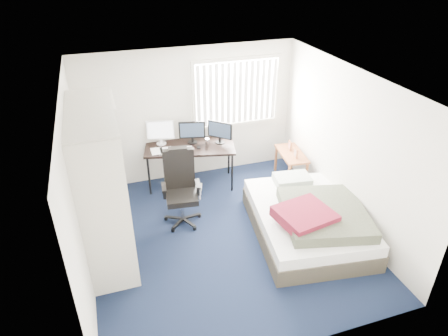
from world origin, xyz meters
TOP-DOWN VIEW (x-y plane):
  - ground at (0.00, 0.00)m, footprint 4.20×4.20m
  - room_shell at (0.00, 0.00)m, footprint 4.20×4.20m
  - window_assembly at (0.90, 2.04)m, footprint 1.72×0.09m
  - closet at (-1.67, 0.27)m, footprint 0.64×1.84m
  - desk at (-0.10, 1.75)m, footprint 1.75×1.11m
  - office_chair at (-0.53, 0.68)m, footprint 0.66×0.66m
  - footstool at (-0.18, 1.24)m, footprint 0.34×0.30m
  - nightstand at (1.75, 1.28)m, footprint 0.51×0.88m
  - bed at (1.26, -0.33)m, footprint 1.86×2.31m
  - pine_box at (-1.65, -0.27)m, footprint 0.46×0.37m

SIDE VIEW (x-z plane):
  - ground at x=0.00m, z-range 0.00..0.00m
  - pine_box at x=-1.65m, z-range 0.00..0.31m
  - footstool at x=-0.18m, z-range 0.06..0.29m
  - bed at x=1.26m, z-range -0.05..0.64m
  - office_chair at x=-0.53m, z-range -0.15..1.12m
  - nightstand at x=1.75m, z-range 0.13..0.89m
  - desk at x=-0.10m, z-range 0.19..1.45m
  - closet at x=-1.67m, z-range 0.24..2.46m
  - room_shell at x=0.00m, z-range -0.59..3.61m
  - window_assembly at x=0.90m, z-range 0.94..2.26m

